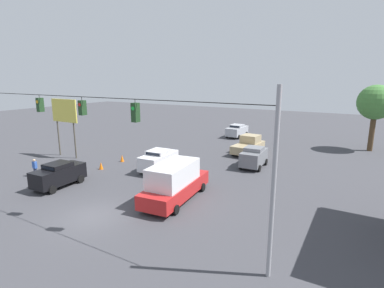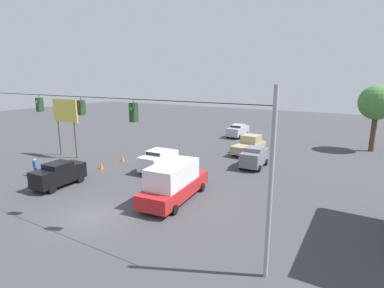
{
  "view_description": "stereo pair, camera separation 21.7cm",
  "coord_description": "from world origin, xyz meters",
  "px_view_note": "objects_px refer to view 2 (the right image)",
  "views": [
    {
      "loc": [
        -14.27,
        12.08,
        8.63
      ],
      "look_at": [
        -0.42,
        -11.77,
        2.52
      ],
      "focal_mm": 28.0,
      "sensor_mm": 36.0,
      "label": 1
    },
    {
      "loc": [
        -14.46,
        11.97,
        8.63
      ],
      "look_at": [
        -0.42,
        -11.77,
        2.52
      ],
      "focal_mm": 28.0,
      "sensor_mm": 36.0,
      "label": 2
    }
  ],
  "objects_px": {
    "traffic_cone_third": "(101,165)",
    "pedestrian": "(35,167)",
    "sedan_black_parked_shoulder": "(59,174)",
    "sedan_grey_oncoming_far": "(254,157)",
    "sedan_white_withflow_mid": "(159,160)",
    "roadside_billboard": "(65,115)",
    "traffic_cone_second": "(78,172)",
    "box_truck_red_crossing_near": "(174,182)",
    "pickup_truck_tan_oncoming_deep": "(249,145)",
    "overhead_signal_span": "(84,137)",
    "traffic_cone_nearest": "(50,181)",
    "traffic_cone_fourth": "(122,158)",
    "sedan_silver_withflow_deep": "(238,131)",
    "tree_horizon_left": "(377,103)"
  },
  "relations": [
    {
      "from": "sedan_black_parked_shoulder",
      "to": "sedan_grey_oncoming_far",
      "type": "xyz_separation_m",
      "value": [
        -11.87,
        -13.14,
        0.03
      ]
    },
    {
      "from": "traffic_cone_fourth",
      "to": "pedestrian",
      "type": "relative_size",
      "value": 0.46
    },
    {
      "from": "pickup_truck_tan_oncoming_deep",
      "to": "traffic_cone_second",
      "type": "bearing_deg",
      "value": 56.63
    },
    {
      "from": "sedan_black_parked_shoulder",
      "to": "pedestrian",
      "type": "height_order",
      "value": "sedan_black_parked_shoulder"
    },
    {
      "from": "box_truck_red_crossing_near",
      "to": "pedestrian",
      "type": "bearing_deg",
      "value": 7.71
    },
    {
      "from": "box_truck_red_crossing_near",
      "to": "roadside_billboard",
      "type": "height_order",
      "value": "roadside_billboard"
    },
    {
      "from": "traffic_cone_second",
      "to": "box_truck_red_crossing_near",
      "type": "bearing_deg",
      "value": 179.77
    },
    {
      "from": "sedan_silver_withflow_deep",
      "to": "traffic_cone_second",
      "type": "relative_size",
      "value": 5.96
    },
    {
      "from": "sedan_silver_withflow_deep",
      "to": "box_truck_red_crossing_near",
      "type": "distance_m",
      "value": 24.91
    },
    {
      "from": "traffic_cone_third",
      "to": "pedestrian",
      "type": "height_order",
      "value": "pedestrian"
    },
    {
      "from": "sedan_black_parked_shoulder",
      "to": "traffic_cone_nearest",
      "type": "bearing_deg",
      "value": 23.35
    },
    {
      "from": "sedan_silver_withflow_deep",
      "to": "sedan_grey_oncoming_far",
      "type": "xyz_separation_m",
      "value": [
        -7.23,
        13.65,
        0.08
      ]
    },
    {
      "from": "sedan_grey_oncoming_far",
      "to": "traffic_cone_fourth",
      "type": "bearing_deg",
      "value": 21.97
    },
    {
      "from": "traffic_cone_fourth",
      "to": "sedan_silver_withflow_deep",
      "type": "bearing_deg",
      "value": -106.01
    },
    {
      "from": "sedan_grey_oncoming_far",
      "to": "traffic_cone_third",
      "type": "height_order",
      "value": "sedan_grey_oncoming_far"
    },
    {
      "from": "traffic_cone_second",
      "to": "pedestrian",
      "type": "distance_m",
      "value": 3.85
    },
    {
      "from": "traffic_cone_nearest",
      "to": "tree_horizon_left",
      "type": "height_order",
      "value": "tree_horizon_left"
    },
    {
      "from": "traffic_cone_nearest",
      "to": "traffic_cone_third",
      "type": "bearing_deg",
      "value": -91.62
    },
    {
      "from": "sedan_grey_oncoming_far",
      "to": "tree_horizon_left",
      "type": "distance_m",
      "value": 17.49
    },
    {
      "from": "pedestrian",
      "to": "pickup_truck_tan_oncoming_deep",
      "type": "bearing_deg",
      "value": -127.84
    },
    {
      "from": "pickup_truck_tan_oncoming_deep",
      "to": "traffic_cone_nearest",
      "type": "xyz_separation_m",
      "value": [
        10.33,
        18.41,
        -0.61
      ]
    },
    {
      "from": "traffic_cone_third",
      "to": "traffic_cone_fourth",
      "type": "height_order",
      "value": "same"
    },
    {
      "from": "sedan_black_parked_shoulder",
      "to": "roadside_billboard",
      "type": "xyz_separation_m",
      "value": [
        7.44,
        -6.58,
        3.66
      ]
    },
    {
      "from": "sedan_black_parked_shoulder",
      "to": "sedan_grey_oncoming_far",
      "type": "distance_m",
      "value": 17.71
    },
    {
      "from": "sedan_black_parked_shoulder",
      "to": "overhead_signal_span",
      "type": "bearing_deg",
      "value": 158.29
    },
    {
      "from": "overhead_signal_span",
      "to": "sedan_black_parked_shoulder",
      "type": "height_order",
      "value": "overhead_signal_span"
    },
    {
      "from": "sedan_white_withflow_mid",
      "to": "traffic_cone_fourth",
      "type": "height_order",
      "value": "sedan_white_withflow_mid"
    },
    {
      "from": "pickup_truck_tan_oncoming_deep",
      "to": "pedestrian",
      "type": "height_order",
      "value": "pickup_truck_tan_oncoming_deep"
    },
    {
      "from": "sedan_silver_withflow_deep",
      "to": "pedestrian",
      "type": "bearing_deg",
      "value": 71.68
    },
    {
      "from": "sedan_black_parked_shoulder",
      "to": "pedestrian",
      "type": "bearing_deg",
      "value": -7.63
    },
    {
      "from": "sedan_black_parked_shoulder",
      "to": "traffic_cone_second",
      "type": "height_order",
      "value": "sedan_black_parked_shoulder"
    },
    {
      "from": "traffic_cone_second",
      "to": "overhead_signal_span",
      "type": "bearing_deg",
      "value": 145.45
    },
    {
      "from": "overhead_signal_span",
      "to": "tree_horizon_left",
      "type": "bearing_deg",
      "value": -117.29
    },
    {
      "from": "pickup_truck_tan_oncoming_deep",
      "to": "traffic_cone_third",
      "type": "relative_size",
      "value": 7.22
    },
    {
      "from": "sedan_white_withflow_mid",
      "to": "traffic_cone_second",
      "type": "distance_m",
      "value": 7.27
    },
    {
      "from": "box_truck_red_crossing_near",
      "to": "sedan_grey_oncoming_far",
      "type": "relative_size",
      "value": 1.81
    },
    {
      "from": "sedan_white_withflow_mid",
      "to": "roadside_billboard",
      "type": "xyz_separation_m",
      "value": [
        11.89,
        0.92,
        3.64
      ]
    },
    {
      "from": "sedan_white_withflow_mid",
      "to": "tree_horizon_left",
      "type": "height_order",
      "value": "tree_horizon_left"
    },
    {
      "from": "sedan_grey_oncoming_far",
      "to": "traffic_cone_fourth",
      "type": "distance_m",
      "value": 13.61
    },
    {
      "from": "pickup_truck_tan_oncoming_deep",
      "to": "pedestrian",
      "type": "bearing_deg",
      "value": 52.16
    },
    {
      "from": "sedan_grey_oncoming_far",
      "to": "traffic_cone_second",
      "type": "relative_size",
      "value": 5.35
    },
    {
      "from": "sedan_silver_withflow_deep",
      "to": "tree_horizon_left",
      "type": "bearing_deg",
      "value": 179.79
    },
    {
      "from": "pickup_truck_tan_oncoming_deep",
      "to": "overhead_signal_span",
      "type": "bearing_deg",
      "value": 82.02
    },
    {
      "from": "sedan_white_withflow_mid",
      "to": "roadside_billboard",
      "type": "bearing_deg",
      "value": 4.41
    },
    {
      "from": "pickup_truck_tan_oncoming_deep",
      "to": "roadside_billboard",
      "type": "bearing_deg",
      "value": 34.06
    },
    {
      "from": "traffic_cone_nearest",
      "to": "sedan_silver_withflow_deep",
      "type": "bearing_deg",
      "value": -101.26
    },
    {
      "from": "pickup_truck_tan_oncoming_deep",
      "to": "traffic_cone_third",
      "type": "xyz_separation_m",
      "value": [
        10.18,
        13.07,
        -0.61
      ]
    },
    {
      "from": "sedan_black_parked_shoulder",
      "to": "sedan_grey_oncoming_far",
      "type": "height_order",
      "value": "sedan_grey_oncoming_far"
    },
    {
      "from": "traffic_cone_second",
      "to": "pedestrian",
      "type": "height_order",
      "value": "pedestrian"
    },
    {
      "from": "pickup_truck_tan_oncoming_deep",
      "to": "traffic_cone_nearest",
      "type": "bearing_deg",
      "value": 60.71
    }
  ]
}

